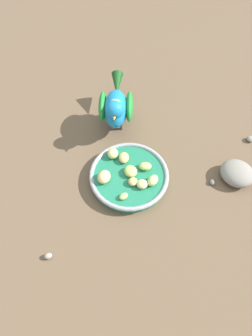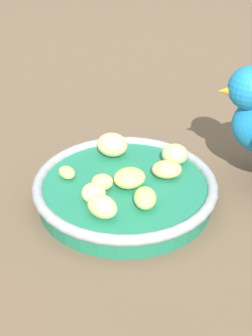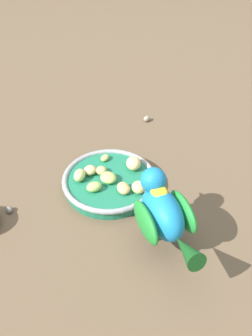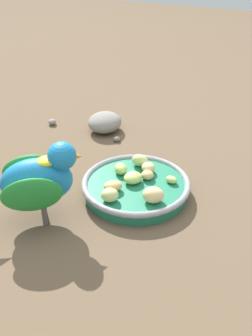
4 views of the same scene
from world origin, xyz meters
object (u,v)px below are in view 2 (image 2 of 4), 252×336
Objects in this scene: apple_piece_1 at (132,176)px; apple_piece_2 at (105,208)px; apple_piece_5 at (167,169)px; apple_piece_8 at (94,193)px; apple_piece_3 at (145,198)px; apple_piece_6 at (67,173)px; apple_piece_0 at (102,182)px; apple_piece_7 at (175,154)px; apple_piece_4 at (112,145)px; feeding_bowl at (127,188)px.

apple_piece_2 is (-0.02, 0.07, 0.00)m from apple_piece_1.
apple_piece_1 is 0.07m from apple_piece_2.
apple_piece_8 is (0.03, 0.09, 0.00)m from apple_piece_5.
apple_piece_2 is at bearing 152.28° from apple_piece_8.
apple_piece_6 is at bearing 6.01° from apple_piece_3.
apple_piece_7 reaches higher than apple_piece_0.
apple_piece_5 reaches higher than apple_piece_6.
apple_piece_4 is (0.04, -0.07, 0.01)m from apple_piece_0.
apple_piece_8 is (0.05, 0.03, 0.00)m from apple_piece_3.
apple_piece_2 and apple_piece_7 have the same top height.
apple_piece_1 is at bearing -76.13° from apple_piece_2.
apple_piece_0 is at bearing -70.70° from apple_piece_8.
apple_piece_3 is (-0.04, 0.03, -0.00)m from apple_piece_1.
apple_piece_4 is 1.35× the size of apple_piece_8.
apple_piece_6 is 0.06m from apple_piece_8.
apple_piece_7 is (-0.07, -0.03, -0.00)m from apple_piece_4.
apple_piece_5 is at bearing -111.18° from apple_piece_8.
apple_piece_6 is at bearing 29.75° from feeding_bowl.
apple_piece_5 is at bearing -127.39° from feeding_bowl.
apple_piece_5 is (0.01, -0.06, -0.00)m from apple_piece_3.
apple_piece_7 is (0.00, -0.14, -0.00)m from apple_piece_2.
apple_piece_6 reaches higher than feeding_bowl.
feeding_bowl is 0.05m from apple_piece_5.
apple_piece_1 is at bearing -103.04° from apple_piece_8.
apple_piece_7 is at bearing -101.91° from apple_piece_8.
apple_piece_1 is 0.95× the size of apple_piece_4.
apple_piece_4 is (0.08, -0.10, 0.00)m from apple_piece_2.
feeding_bowl is 0.07m from apple_piece_2.
apple_piece_6 is at bearing 28.03° from apple_piece_1.
apple_piece_3 is 1.04× the size of apple_piece_7.
apple_piece_5 is 0.03m from apple_piece_7.
apple_piece_0 is at bearing 63.02° from feeding_bowl.
apple_piece_5 is 1.46× the size of apple_piece_6.
apple_piece_7 is (-0.01, -0.07, 0.00)m from apple_piece_1.
apple_piece_7 is at bearing -88.54° from apple_piece_2.
apple_piece_5 is (-0.02, -0.04, -0.00)m from apple_piece_1.
feeding_bowl is 8.78× the size of apple_piece_6.
feeding_bowl is 7.37× the size of apple_piece_8.
apple_piece_8 is (-0.01, 0.02, 0.00)m from apple_piece_0.
apple_piece_2 is at bearing 64.87° from apple_piece_3.
apple_piece_5 is at bearing -141.08° from apple_piece_6.
apple_piece_8 is at bearing 117.85° from apple_piece_4.
feeding_bowl is at bearing -116.98° from apple_piece_0.
apple_piece_8 is (0.01, 0.05, 0.02)m from feeding_bowl.
apple_piece_4 is 1.11× the size of apple_piece_5.
apple_piece_2 is 1.08× the size of apple_piece_7.
apple_piece_7 is (0.02, -0.09, 0.00)m from apple_piece_3.
apple_piece_0 is at bearing 54.35° from apple_piece_1.
apple_piece_1 is 0.04m from apple_piece_5.
apple_piece_0 is 0.70× the size of apple_piece_5.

